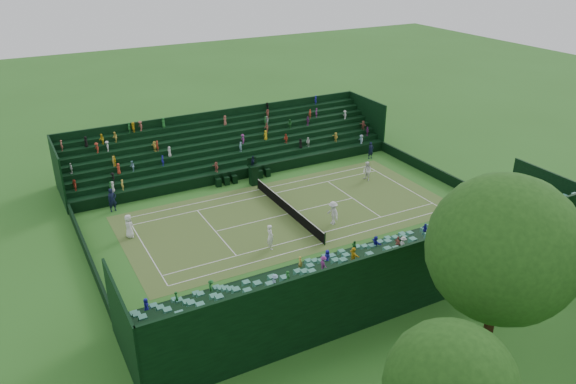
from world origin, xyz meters
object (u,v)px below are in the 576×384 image
Objects in this scene: player_near_west at (129,226)px; player_near_east at (270,237)px; player_far_west at (367,171)px; player_far_east at (333,213)px; tennis_net at (288,208)px; umpire_chair at (254,172)px.

player_near_west is 10.88m from player_near_east.
player_near_east is 1.09× the size of player_far_west.
tennis_net is at bearing -147.33° from player_far_east.
player_near_east reaches higher than tennis_net.
player_near_east is 6.19m from player_far_east.
player_far_east is at bearing 35.47° from tennis_net.
player_near_west is at bearing -100.33° from tennis_net.
umpire_chair is at bearing -19.55° from player_near_east.
umpire_chair is 1.44× the size of player_far_east.
umpire_chair reaches higher than player_near_west.
tennis_net is 6.19× the size of player_near_west.
player_near_east is at bearing -125.98° from player_near_west.
player_near_east reaches higher than player_far_east.
player_far_west is 9.58m from player_far_east.
player_near_west reaches higher than player_far_west.
player_far_west is 0.92× the size of player_far_east.
player_near_east is at bearing -82.55° from player_far_east.
umpire_chair reaches higher than tennis_net.
tennis_net is 5.93× the size of player_far_east.
tennis_net is 6.44× the size of player_far_west.
tennis_net is 3.99m from player_far_east.
player_far_west is at bearing 67.32° from umpire_chair.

